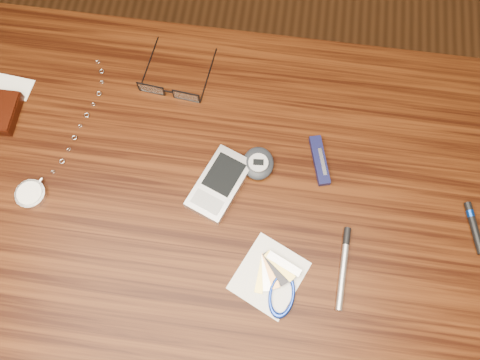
{
  "coord_description": "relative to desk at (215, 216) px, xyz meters",
  "views": [
    {
      "loc": [
        0.08,
        -0.23,
        1.5
      ],
      "look_at": [
        0.04,
        0.04,
        0.76
      ],
      "focal_mm": 35.0,
      "sensor_mm": 36.0,
      "label": 1
    }
  ],
  "objects": [
    {
      "name": "pda_phone",
      "position": [
        0.01,
        0.03,
        0.11
      ],
      "size": [
        0.11,
        0.14,
        0.02
      ],
      "color": "silver",
      "rests_on": "desk"
    },
    {
      "name": "ground",
      "position": [
        0.0,
        0.0,
        -0.65
      ],
      "size": [
        3.8,
        3.8,
        0.0
      ],
      "primitive_type": "plane",
      "color": "#472814",
      "rests_on": "ground"
    },
    {
      "name": "pocket_watch",
      "position": [
        -0.3,
        -0.03,
        0.11
      ],
      "size": [
        0.1,
        0.3,
        0.02
      ],
      "color": "silver",
      "rests_on": "desk"
    },
    {
      "name": "pedometer",
      "position": [
        0.07,
        0.07,
        0.11
      ],
      "size": [
        0.06,
        0.07,
        0.03
      ],
      "color": "#1F2329",
      "rests_on": "desk"
    },
    {
      "name": "notepad_keys",
      "position": [
        0.12,
        -0.12,
        0.11
      ],
      "size": [
        0.13,
        0.14,
        0.01
      ],
      "color": "white",
      "rests_on": "desk"
    },
    {
      "name": "eyeglasses",
      "position": [
        -0.11,
        0.19,
        0.11
      ],
      "size": [
        0.13,
        0.13,
        0.03
      ],
      "color": "black",
      "rests_on": "desk"
    },
    {
      "name": "pocket_knife",
      "position": [
        0.17,
        0.09,
        0.11
      ],
      "size": [
        0.04,
        0.09,
        0.01
      ],
      "color": "#0C0D36",
      "rests_on": "desk"
    },
    {
      "name": "desk",
      "position": [
        0.0,
        0.0,
        0.0
      ],
      "size": [
        1.0,
        0.7,
        0.75
      ],
      "color": "#351708",
      "rests_on": "ground"
    },
    {
      "name": "black_blue_pen",
      "position": [
        0.44,
        0.01,
        0.11
      ],
      "size": [
        0.03,
        0.09,
        0.01
      ],
      "color": "black",
      "rests_on": "desk"
    },
    {
      "name": "silver_pen",
      "position": [
        0.23,
        -0.07,
        0.11
      ],
      "size": [
        0.02,
        0.13,
        0.01
      ],
      "color": "#BCBCC1",
      "rests_on": "desk"
    }
  ]
}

